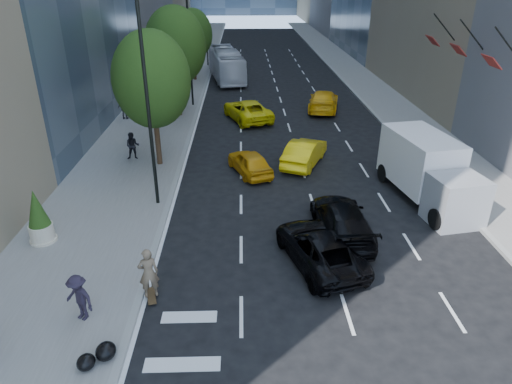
{
  "coord_description": "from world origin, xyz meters",
  "views": [
    {
      "loc": [
        -2.37,
        -15.68,
        10.17
      ],
      "look_at": [
        -1.83,
        2.02,
        1.6
      ],
      "focal_mm": 32.0,
      "sensor_mm": 36.0,
      "label": 1
    }
  ],
  "objects_px": {
    "skateboarder": "(149,276)",
    "planter_shrub": "(38,217)",
    "black_sedan_mercedes": "(342,220)",
    "city_bus": "(226,64)",
    "black_sedan_lincoln": "(319,247)",
    "box_truck": "(428,170)"
  },
  "relations": [
    {
      "from": "black_sedan_mercedes",
      "to": "skateboarder",
      "type": "bearing_deg",
      "value": 26.77
    },
    {
      "from": "skateboarder",
      "to": "black_sedan_lincoln",
      "type": "height_order",
      "value": "skateboarder"
    },
    {
      "from": "black_sedan_lincoln",
      "to": "black_sedan_mercedes",
      "type": "relative_size",
      "value": 0.95
    },
    {
      "from": "skateboarder",
      "to": "box_truck",
      "type": "xyz_separation_m",
      "value": [
        12.15,
        7.28,
        0.62
      ]
    },
    {
      "from": "skateboarder",
      "to": "planter_shrub",
      "type": "bearing_deg",
      "value": -50.92
    },
    {
      "from": "city_bus",
      "to": "box_truck",
      "type": "relative_size",
      "value": 1.64
    },
    {
      "from": "black_sedan_lincoln",
      "to": "box_truck",
      "type": "height_order",
      "value": "box_truck"
    },
    {
      "from": "skateboarder",
      "to": "black_sedan_mercedes",
      "type": "xyz_separation_m",
      "value": [
        7.37,
        4.0,
        -0.2
      ]
    },
    {
      "from": "black_sedan_mercedes",
      "to": "city_bus",
      "type": "relative_size",
      "value": 0.46
    },
    {
      "from": "planter_shrub",
      "to": "black_sedan_mercedes",
      "type": "bearing_deg",
      "value": 1.57
    },
    {
      "from": "city_bus",
      "to": "box_truck",
      "type": "xyz_separation_m",
      "value": [
        10.55,
        -28.5,
        0.03
      ]
    },
    {
      "from": "box_truck",
      "to": "black_sedan_mercedes",
      "type": "bearing_deg",
      "value": -155.22
    },
    {
      "from": "city_bus",
      "to": "planter_shrub",
      "type": "distance_m",
      "value": 32.81
    },
    {
      "from": "black_sedan_lincoln",
      "to": "planter_shrub",
      "type": "relative_size",
      "value": 2.09
    },
    {
      "from": "skateboarder",
      "to": "city_bus",
      "type": "xyz_separation_m",
      "value": [
        1.6,
        35.78,
        0.59
      ]
    },
    {
      "from": "black_sedan_mercedes",
      "to": "planter_shrub",
      "type": "bearing_deg",
      "value": -0.13
    },
    {
      "from": "planter_shrub",
      "to": "city_bus",
      "type": "bearing_deg",
      "value": 78.29
    },
    {
      "from": "black_sedan_lincoln",
      "to": "black_sedan_mercedes",
      "type": "distance_m",
      "value": 2.37
    },
    {
      "from": "black_sedan_lincoln",
      "to": "black_sedan_mercedes",
      "type": "bearing_deg",
      "value": -138.95
    },
    {
      "from": "black_sedan_mercedes",
      "to": "planter_shrub",
      "type": "distance_m",
      "value": 12.44
    },
    {
      "from": "black_sedan_mercedes",
      "to": "city_bus",
      "type": "height_order",
      "value": "city_bus"
    },
    {
      "from": "black_sedan_lincoln",
      "to": "black_sedan_mercedes",
      "type": "height_order",
      "value": "black_sedan_mercedes"
    }
  ]
}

